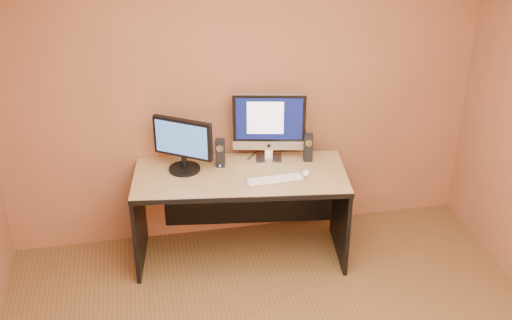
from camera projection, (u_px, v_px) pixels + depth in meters
name	position (u px, v px, depth m)	size (l,w,h in m)	color
walls	(304.00, 226.00, 3.50)	(4.00, 4.00, 2.60)	#985C3D
desk	(241.00, 216.00, 5.28)	(1.69, 0.74, 0.78)	#A78953
imac	(269.00, 127.00, 5.20)	(0.60, 0.22, 0.58)	#B3B3B7
second_monitor	(183.00, 145.00, 5.06)	(0.51, 0.25, 0.44)	black
speaker_left	(220.00, 153.00, 5.17)	(0.07, 0.08, 0.23)	black
speaker_right	(308.00, 147.00, 5.26)	(0.07, 0.08, 0.23)	black
keyboard	(275.00, 180.00, 5.00)	(0.45, 0.12, 0.02)	silver
mouse	(306.00, 173.00, 5.08)	(0.06, 0.11, 0.04)	white
cable_a	(268.00, 155.00, 5.38)	(0.01, 0.01, 0.23)	black
cable_b	(253.00, 155.00, 5.38)	(0.01, 0.01, 0.19)	black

